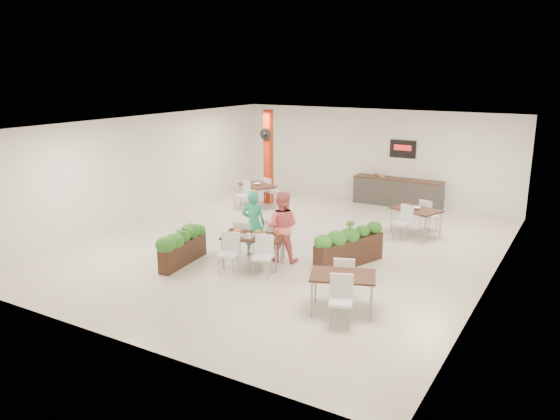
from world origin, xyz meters
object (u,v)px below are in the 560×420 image
(diner_woman, at_px, (282,227))
(side_table_c, at_px, (343,281))
(service_counter, at_px, (398,191))
(main_table, at_px, (252,240))
(planter_right, at_px, (349,245))
(diner_man, at_px, (254,224))
(side_table_a, at_px, (257,188))
(planter_left, at_px, (183,244))
(side_table_b, at_px, (416,213))
(red_column, at_px, (268,156))

(diner_woman, relative_size, side_table_c, 1.04)
(service_counter, bearing_deg, main_table, -97.79)
(planter_right, bearing_deg, diner_man, -168.18)
(side_table_a, bearing_deg, planter_left, -50.20)
(diner_woman, relative_size, planter_left, 0.97)
(diner_man, relative_size, diner_woman, 0.95)
(side_table_c, bearing_deg, planter_left, 152.35)
(planter_right, height_order, side_table_c, planter_right)
(planter_left, distance_m, planter_right, 3.94)
(planter_left, distance_m, side_table_c, 4.39)
(main_table, distance_m, diner_woman, 0.81)
(diner_man, bearing_deg, planter_right, 175.31)
(diner_man, height_order, side_table_b, diner_man)
(diner_woman, xyz_separation_m, side_table_a, (-3.44, 4.28, -0.23))
(main_table, bearing_deg, side_table_b, 59.81)
(red_column, height_order, service_counter, red_column)
(diner_man, distance_m, side_table_a, 5.03)
(diner_woman, xyz_separation_m, side_table_c, (2.44, -1.88, -0.24))
(main_table, relative_size, side_table_c, 1.14)
(service_counter, bearing_deg, planter_right, -81.45)
(main_table, bearing_deg, planter_left, -155.06)
(service_counter, relative_size, planter_right, 1.50)
(side_table_a, bearing_deg, main_table, -33.71)
(service_counter, xyz_separation_m, side_table_b, (1.55, -3.02, 0.14))
(service_counter, bearing_deg, side_table_a, -148.39)
(side_table_a, bearing_deg, side_table_b, 19.30)
(diner_woman, height_order, planter_left, diner_woman)
(planter_left, height_order, side_table_a, planter_left)
(side_table_c, bearing_deg, diner_woman, 121.50)
(main_table, xyz_separation_m, side_table_c, (2.85, -1.22, -0.01))
(main_table, bearing_deg, diner_man, 120.81)
(diner_woman, bearing_deg, side_table_b, -136.40)
(diner_man, relative_size, side_table_a, 1.00)
(diner_man, distance_m, planter_right, 2.42)
(service_counter, distance_m, side_table_b, 3.40)
(diner_man, bearing_deg, red_column, -78.67)
(diner_man, bearing_deg, planter_left, 34.01)
(main_table, relative_size, diner_man, 1.16)
(service_counter, xyz_separation_m, side_table_c, (1.83, -8.65, 0.14))
(planter_left, distance_m, side_table_b, 6.54)
(service_counter, xyz_separation_m, planter_left, (-2.53, -8.13, 0.00))
(planter_left, xyz_separation_m, side_table_b, (4.08, 5.11, 0.14))
(diner_woman, bearing_deg, side_table_c, 125.85)
(planter_left, xyz_separation_m, planter_right, (3.47, 1.85, 0.02))
(service_counter, height_order, diner_man, service_counter)
(diner_man, relative_size, side_table_b, 0.99)
(planter_right, distance_m, side_table_a, 6.27)
(side_table_b, bearing_deg, side_table_a, -165.38)
(main_table, xyz_separation_m, diner_woman, (0.41, 0.66, 0.23))
(main_table, bearing_deg, diner_woman, 58.18)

